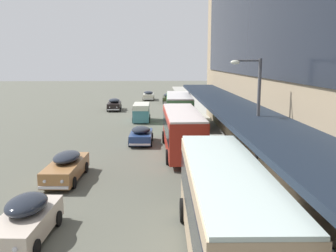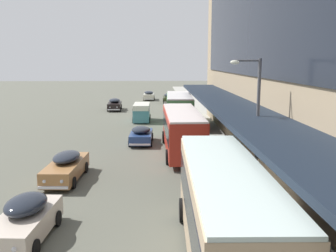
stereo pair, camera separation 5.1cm
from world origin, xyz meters
The scene contains 11 objects.
transit_bus_kerbside_front centered at (3.96, 5.94, 1.94)m, with size 2.85×9.94×3.39m.
transit_bus_kerbside_rear centered at (4.14, 33.18, 1.86)m, with size 3.05×9.59×3.23m.
transit_bus_kerbside_far centered at (3.63, 21.25, 1.79)m, with size 2.81×9.99×3.10m.
sedan_second_near centered at (-3.94, 45.56, 0.80)m, with size 1.97×4.65×1.62m.
sedan_second_mid centered at (-3.42, 15.16, 0.78)m, with size 1.91×4.99×1.56m.
sedan_trailing_mid centered at (0.50, 24.49, 0.72)m, with size 1.94×4.27×1.45m.
sedan_far_back centered at (-3.25, 7.89, 0.82)m, with size 1.98×4.31×1.68m.
sedan_lead_mid centered at (0.52, 58.91, 0.78)m, with size 1.93×4.51×1.56m.
sedan_trailing_near centered at (3.84, 54.42, 0.77)m, with size 1.96×5.01×1.58m.
vw_van centered at (0.12, 36.12, 1.10)m, with size 1.94×4.56×1.96m.
street_lamp centered at (6.48, 12.17, 4.05)m, with size 1.50×0.28×6.68m.
Camera 1 is at (1.66, -5.61, 6.73)m, focal length 40.00 mm.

